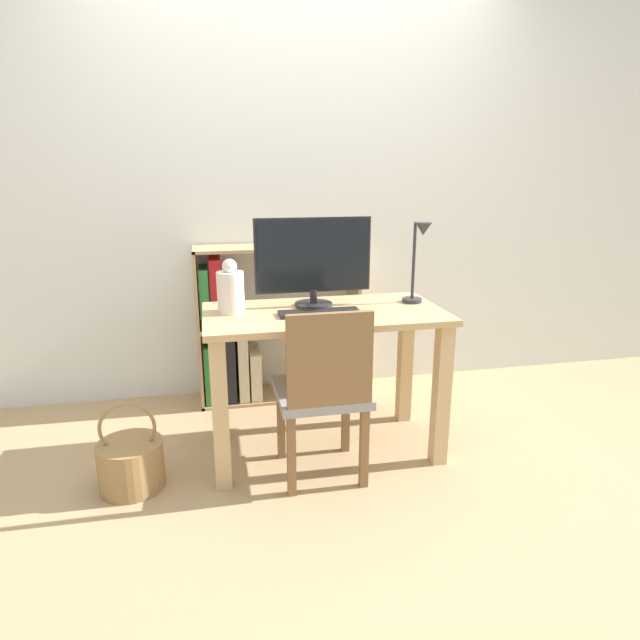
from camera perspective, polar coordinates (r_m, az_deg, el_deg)
name	(u,v)px	position (r m, az deg, el deg)	size (l,w,h in m)	color
ground_plane	(324,448)	(2.80, 0.43, -13.53)	(10.00, 10.00, 0.00)	tan
wall_back	(293,182)	(3.32, -2.90, 14.49)	(8.00, 0.05, 2.60)	silver
desk	(324,343)	(2.58, 0.46, -2.51)	(1.13, 0.59, 0.73)	tan
monitor	(313,258)	(2.58, -0.72, 6.60)	(0.56, 0.18, 0.43)	#232326
keyboard	(320,313)	(2.47, -0.05, 0.78)	(0.38, 0.11, 0.02)	black
vase	(231,290)	(2.51, -9.52, 3.19)	(0.13, 0.13, 0.25)	silver
desk_lamp	(418,255)	(2.64, 10.46, 6.85)	(0.10, 0.19, 0.41)	#2D2D33
chair	(323,389)	(2.37, 0.37, -7.35)	(0.40, 0.40, 0.82)	gray
bookshelf	(247,335)	(3.25, -7.81, -1.63)	(0.96, 0.28, 0.94)	tan
basket	(131,463)	(2.59, -19.51, -14.18)	(0.29, 0.29, 0.41)	#997547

